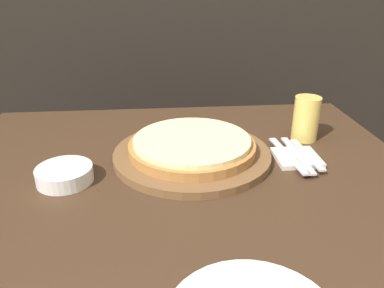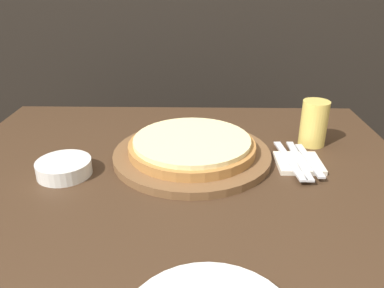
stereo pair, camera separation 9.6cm
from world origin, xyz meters
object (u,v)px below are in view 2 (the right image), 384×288
at_px(fork, 289,160).
at_px(dinner_knife, 299,160).
at_px(beer_glass, 314,121).
at_px(side_bowl, 64,168).
at_px(pizza_on_board, 192,150).
at_px(spoon, 309,160).

bearing_deg(fork, dinner_knife, 0.00).
distance_m(beer_glass, fork, 0.17).
height_order(beer_glass, side_bowl, beer_glass).
bearing_deg(pizza_on_board, fork, -8.03).
bearing_deg(dinner_knife, beer_glass, 63.10).
height_order(beer_glass, fork, beer_glass).
height_order(side_bowl, spoon, side_bowl).
xyz_separation_m(pizza_on_board, side_bowl, (-0.30, -0.09, -0.01)).
xyz_separation_m(pizza_on_board, dinner_knife, (0.27, -0.03, -0.01)).
distance_m(pizza_on_board, spoon, 0.30).
bearing_deg(dinner_knife, pizza_on_board, 172.71).
relative_size(pizza_on_board, fork, 1.91).
distance_m(side_bowl, spoon, 0.60).
xyz_separation_m(fork, spoon, (0.05, -0.00, 0.00)).
bearing_deg(fork, side_bowl, -173.83).
xyz_separation_m(pizza_on_board, fork, (0.24, -0.03, -0.01)).
distance_m(pizza_on_board, beer_glass, 0.35).
bearing_deg(beer_glass, pizza_on_board, -164.17).
bearing_deg(fork, spoon, -0.00).
bearing_deg(dinner_knife, spoon, -0.00).
height_order(pizza_on_board, fork, pizza_on_board).
bearing_deg(beer_glass, dinner_knife, -116.90).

